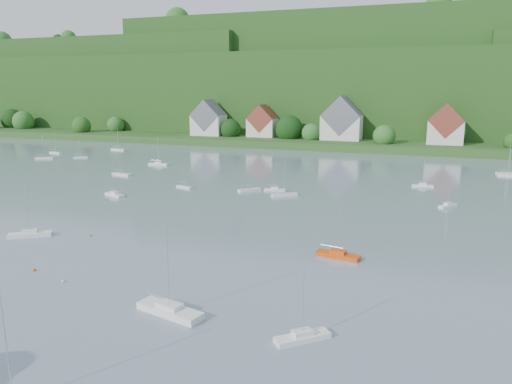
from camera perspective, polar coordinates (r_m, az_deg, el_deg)
far_shore_strip at (r=218.21m, az=9.21°, el=6.08°), size 600.00×60.00×3.00m
forested_ridge at (r=284.66m, az=12.04°, el=11.69°), size 620.00×181.22×69.89m
village_building_0 at (r=221.99m, az=-5.60°, el=8.35°), size 14.00×10.40×16.00m
village_building_1 at (r=214.52m, az=0.75°, el=8.07°), size 12.00×9.36×14.00m
village_building_2 at (r=204.81m, az=10.06°, el=8.12°), size 16.00×11.44×18.00m
village_building_3 at (r=200.07m, az=21.39°, el=7.13°), size 13.00×10.40×15.50m
near_sailboat_3 at (r=49.83m, az=5.48°, el=-16.56°), size 5.29×4.97×7.67m
near_sailboat_4 at (r=55.38m, az=-10.11°, el=-13.48°), size 8.35×4.09×10.87m
near_sailboat_5 at (r=72.27m, az=9.61°, el=-7.27°), size 6.70×3.05×8.74m
near_sailboat_6 at (r=89.18m, az=-25.05°, el=-4.49°), size 6.66×5.40×9.15m
mooring_buoy_0 at (r=73.03m, az=-24.63°, el=-8.42°), size 0.44×0.44×0.44m
mooring_buoy_1 at (r=67.64m, az=-21.73°, el=-9.80°), size 0.40×0.40×0.40m
mooring_buoy_2 at (r=71.93m, az=12.05°, el=-7.85°), size 0.42×0.42×0.42m
mooring_buoy_3 at (r=85.85m, az=-18.90°, el=-4.94°), size 0.40×0.40×0.40m
far_sailboat_cluster at (r=136.32m, az=5.10°, el=2.06°), size 196.87×72.95×8.71m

